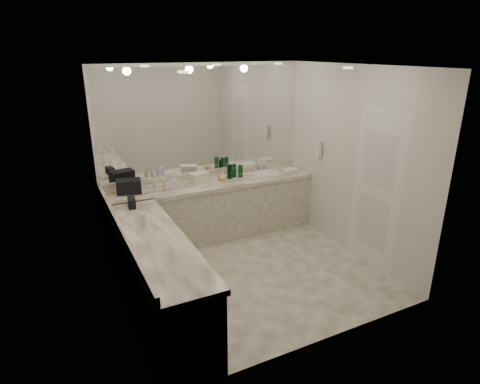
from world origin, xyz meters
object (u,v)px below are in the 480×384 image
soap_bottle_a (155,183)px  black_toiletry_bag (129,187)px  soap_bottle_b (174,182)px  hand_towel (290,170)px  soap_bottle_c (223,176)px  sink (267,174)px  wall_phone (319,149)px  cream_cosmetic_case (199,178)px

soap_bottle_a → black_toiletry_bag: bearing=-179.3°
soap_bottle_a → soap_bottle_b: (0.24, -0.12, 0.01)m
black_toiletry_bag → hand_towel: black_toiletry_bag is taller
black_toiletry_bag → hand_towel: (2.56, -0.13, -0.07)m
hand_towel → soap_bottle_a: size_ratio=1.38×
soap_bottle_c → soap_bottle_a: bearing=176.3°
sink → black_toiletry_bag: size_ratio=1.34×
black_toiletry_bag → soap_bottle_c: 1.39m
sink → soap_bottle_c: size_ratio=2.95×
sink → black_toiletry_bag: bearing=178.8°
wall_phone → soap_bottle_a: bearing=167.1°
black_toiletry_bag → soap_bottle_c: black_toiletry_bag is taller
cream_cosmetic_case → soap_bottle_a: soap_bottle_a is taller
soap_bottle_a → soap_bottle_b: 0.26m
black_toiletry_bag → cream_cosmetic_case: black_toiletry_bag is taller
hand_towel → soap_bottle_c: size_ratio=1.69×
wall_phone → cream_cosmetic_case: size_ratio=0.94×
hand_towel → soap_bottle_b: 1.96m
wall_phone → hand_towel: (-0.21, 0.42, -0.43)m
wall_phone → cream_cosmetic_case: wall_phone is taller
cream_cosmetic_case → soap_bottle_b: soap_bottle_b is taller
wall_phone → soap_bottle_b: bearing=168.7°
soap_bottle_b → soap_bottle_a: bearing=153.9°
black_toiletry_bag → cream_cosmetic_case: size_ratio=1.29×
sink → cream_cosmetic_case: cream_cosmetic_case is taller
cream_cosmetic_case → soap_bottle_c: bearing=-32.2°
black_toiletry_bag → hand_towel: bearing=-2.9°
cream_cosmetic_case → soap_bottle_b: 0.45m
soap_bottle_b → soap_bottle_c: size_ratio=1.37×
black_toiletry_bag → soap_bottle_a: (0.37, 0.00, -0.00)m
sink → black_toiletry_bag: black_toiletry_bag is taller
sink → hand_towel: hand_towel is taller
soap_bottle_b → soap_bottle_c: soap_bottle_b is taller
hand_towel → soap_bottle_a: soap_bottle_a is taller
black_toiletry_bag → soap_bottle_b: (0.60, -0.11, 0.01)m
soap_bottle_a → sink: bearing=-1.6°
soap_bottle_b → soap_bottle_c: (0.78, 0.05, -0.03)m
cream_cosmetic_case → soap_bottle_b: (-0.43, -0.13, 0.03)m
cream_cosmetic_case → hand_towel: cream_cosmetic_case is taller
wall_phone → soap_bottle_a: wall_phone is taller
black_toiletry_bag → soap_bottle_b: soap_bottle_b is taller
sink → soap_bottle_c: (-0.78, -0.01, 0.08)m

